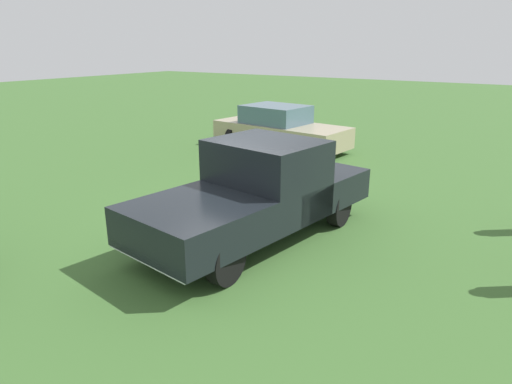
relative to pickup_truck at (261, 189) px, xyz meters
The scene contains 3 objects.
ground_plane 1.20m from the pickup_truck, 68.54° to the left, with size 80.00×80.00×0.00m, color #3D662D.
pickup_truck is the anchor object (origin of this frame).
sedan_near 7.62m from the pickup_truck, 27.83° to the left, with size 2.56×4.82×1.47m.
Camera 1 is at (-6.99, -5.01, 3.45)m, focal length 32.16 mm.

